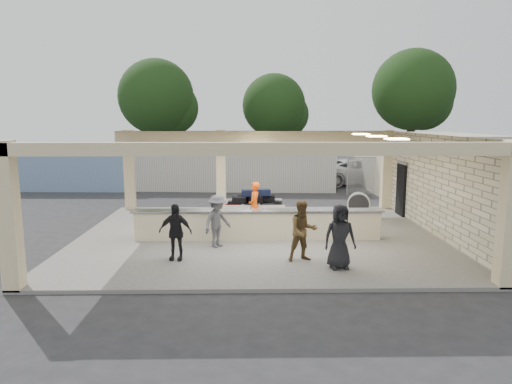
{
  "coord_description": "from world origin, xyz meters",
  "views": [
    {
      "loc": [
        -0.31,
        -15.12,
        4.02
      ],
      "look_at": [
        -0.03,
        1.0,
        1.43
      ],
      "focal_mm": 32.0,
      "sensor_mm": 36.0,
      "label": 1
    }
  ],
  "objects_px": {
    "drum_fan": "(359,204)",
    "passenger_a": "(303,231)",
    "baggage_counter": "(258,224)",
    "passenger_d": "(340,236)",
    "luggage_cart": "(253,205)",
    "car_white_a": "(358,172)",
    "car_white_b": "(462,171)",
    "container_white": "(233,168)",
    "car_dark": "(340,171)",
    "passenger_b": "(175,232)",
    "baggage_handler": "(254,206)",
    "container_blue": "(42,166)",
    "passenger_c": "(217,221)"
  },
  "relations": [
    {
      "from": "passenger_d",
      "to": "baggage_handler",
      "type": "bearing_deg",
      "value": 110.17
    },
    {
      "from": "container_white",
      "to": "car_dark",
      "type": "bearing_deg",
      "value": 32.24
    },
    {
      "from": "baggage_counter",
      "to": "drum_fan",
      "type": "bearing_deg",
      "value": 38.53
    },
    {
      "from": "baggage_counter",
      "to": "passenger_d",
      "type": "xyz_separation_m",
      "value": [
        2.1,
        -3.0,
        0.37
      ]
    },
    {
      "from": "passenger_a",
      "to": "passenger_d",
      "type": "bearing_deg",
      "value": -48.07
    },
    {
      "from": "passenger_b",
      "to": "car_white_b",
      "type": "bearing_deg",
      "value": 51.54
    },
    {
      "from": "container_white",
      "to": "container_blue",
      "type": "bearing_deg",
      "value": -178.35
    },
    {
      "from": "passenger_b",
      "to": "car_dark",
      "type": "xyz_separation_m",
      "value": [
        8.09,
        17.33,
        -0.27
      ]
    },
    {
      "from": "passenger_c",
      "to": "passenger_d",
      "type": "xyz_separation_m",
      "value": [
        3.36,
        -2.09,
        0.04
      ]
    },
    {
      "from": "drum_fan",
      "to": "passenger_d",
      "type": "height_order",
      "value": "passenger_d"
    },
    {
      "from": "passenger_d",
      "to": "car_dark",
      "type": "bearing_deg",
      "value": 72.46
    },
    {
      "from": "drum_fan",
      "to": "passenger_a",
      "type": "relative_size",
      "value": 0.59
    },
    {
      "from": "baggage_counter",
      "to": "baggage_handler",
      "type": "height_order",
      "value": "baggage_handler"
    },
    {
      "from": "baggage_handler",
      "to": "passenger_b",
      "type": "distance_m",
      "value": 4.26
    },
    {
      "from": "baggage_counter",
      "to": "baggage_handler",
      "type": "relative_size",
      "value": 4.83
    },
    {
      "from": "baggage_handler",
      "to": "passenger_c",
      "type": "height_order",
      "value": "baggage_handler"
    },
    {
      "from": "passenger_d",
      "to": "luggage_cart",
      "type": "bearing_deg",
      "value": 107.15
    },
    {
      "from": "container_blue",
      "to": "baggage_counter",
      "type": "bearing_deg",
      "value": -41.91
    },
    {
      "from": "passenger_c",
      "to": "container_blue",
      "type": "relative_size",
      "value": 0.16
    },
    {
      "from": "luggage_cart",
      "to": "car_white_a",
      "type": "xyz_separation_m",
      "value": [
        6.62,
        11.19,
        -0.03
      ]
    },
    {
      "from": "car_white_b",
      "to": "passenger_a",
      "type": "bearing_deg",
      "value": 154.54
    },
    {
      "from": "baggage_handler",
      "to": "baggage_counter",
      "type": "bearing_deg",
      "value": 2.7
    },
    {
      "from": "passenger_b",
      "to": "passenger_d",
      "type": "bearing_deg",
      "value": -4.26
    },
    {
      "from": "passenger_c",
      "to": "car_white_a",
      "type": "bearing_deg",
      "value": 11.19
    },
    {
      "from": "passenger_b",
      "to": "baggage_handler",
      "type": "bearing_deg",
      "value": 63.92
    },
    {
      "from": "passenger_b",
      "to": "passenger_c",
      "type": "bearing_deg",
      "value": 55.67
    },
    {
      "from": "luggage_cart",
      "to": "car_white_a",
      "type": "relative_size",
      "value": 0.41
    },
    {
      "from": "car_white_b",
      "to": "luggage_cart",
      "type": "bearing_deg",
      "value": 142.09
    },
    {
      "from": "container_blue",
      "to": "passenger_a",
      "type": "bearing_deg",
      "value": -44.4
    },
    {
      "from": "car_white_b",
      "to": "container_blue",
      "type": "height_order",
      "value": "container_blue"
    },
    {
      "from": "car_white_b",
      "to": "container_white",
      "type": "bearing_deg",
      "value": 110.16
    },
    {
      "from": "container_white",
      "to": "baggage_counter",
      "type": "bearing_deg",
      "value": -80.56
    },
    {
      "from": "car_white_a",
      "to": "passenger_c",
      "type": "bearing_deg",
      "value": 136.12
    },
    {
      "from": "baggage_counter",
      "to": "passenger_d",
      "type": "relative_size",
      "value": 4.77
    },
    {
      "from": "car_dark",
      "to": "drum_fan",
      "type": "bearing_deg",
      "value": -157.15
    },
    {
      "from": "baggage_handler",
      "to": "passenger_b",
      "type": "height_order",
      "value": "baggage_handler"
    },
    {
      "from": "car_white_a",
      "to": "car_dark",
      "type": "distance_m",
      "value": 1.93
    },
    {
      "from": "baggage_handler",
      "to": "container_blue",
      "type": "xyz_separation_m",
      "value": [
        -12.11,
        10.35,
        0.37
      ]
    },
    {
      "from": "car_dark",
      "to": "luggage_cart",
      "type": "bearing_deg",
      "value": -173.74
    },
    {
      "from": "car_dark",
      "to": "container_blue",
      "type": "height_order",
      "value": "container_blue"
    },
    {
      "from": "luggage_cart",
      "to": "container_white",
      "type": "height_order",
      "value": "container_white"
    },
    {
      "from": "passenger_a",
      "to": "container_blue",
      "type": "height_order",
      "value": "container_blue"
    },
    {
      "from": "baggage_counter",
      "to": "baggage_handler",
      "type": "distance_m",
      "value": 1.46
    },
    {
      "from": "car_white_a",
      "to": "car_dark",
      "type": "relative_size",
      "value": 1.45
    },
    {
      "from": "passenger_d",
      "to": "car_white_a",
      "type": "relative_size",
      "value": 0.31
    },
    {
      "from": "luggage_cart",
      "to": "baggage_handler",
      "type": "xyz_separation_m",
      "value": [
        0.04,
        -0.76,
        0.13
      ]
    },
    {
      "from": "passenger_d",
      "to": "car_dark",
      "type": "xyz_separation_m",
      "value": [
        3.64,
        18.14,
        -0.33
      ]
    },
    {
      "from": "baggage_handler",
      "to": "container_white",
      "type": "bearing_deg",
      "value": -174.82
    },
    {
      "from": "baggage_handler",
      "to": "passenger_b",
      "type": "relative_size",
      "value": 1.06
    },
    {
      "from": "drum_fan",
      "to": "passenger_b",
      "type": "height_order",
      "value": "passenger_b"
    }
  ]
}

